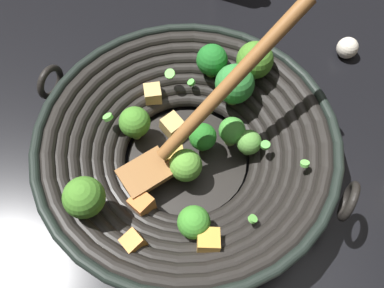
% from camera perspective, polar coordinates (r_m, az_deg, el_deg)
% --- Properties ---
extents(ground_plane, '(4.00, 4.00, 0.00)m').
position_cam_1_polar(ground_plane, '(0.59, -0.69, -2.67)').
color(ground_plane, black).
extents(wok, '(0.44, 0.42, 0.23)m').
position_cam_1_polar(wok, '(0.55, -0.63, 0.03)').
color(wok, black).
rests_on(wok, ground).
extents(garlic_bulb, '(0.04, 0.04, 0.04)m').
position_cam_1_polar(garlic_bulb, '(0.75, 21.96, 13.03)').
color(garlic_bulb, silver).
rests_on(garlic_bulb, ground).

